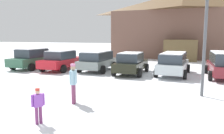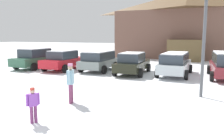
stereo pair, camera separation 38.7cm
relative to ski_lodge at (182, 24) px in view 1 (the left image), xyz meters
The scene contains 10 objects.
ski_lodge is the anchor object (origin of this frame).
parked_green_coupe 19.89m from the ski_lodge, 126.82° to the right, with size 2.42×4.71×1.74m.
parked_red_sedan 18.35m from the ski_lodge, 119.66° to the right, with size 2.20×4.46×1.63m.
parked_grey_wagon 16.63m from the ski_lodge, 111.37° to the right, with size 2.24×4.06×1.60m.
parked_black_sedan 16.26m from the ski_lodge, 100.88° to the right, with size 2.09×4.20×1.60m.
parked_silver_wagon 15.41m from the ski_lodge, 90.01° to the right, with size 2.32×4.78×1.63m.
parked_maroon_van 15.71m from the ski_lodge, 77.65° to the right, with size 2.18×4.70×1.75m.
skier_adult_in_blue_parka 23.91m from the ski_lodge, 98.29° to the right, with size 0.36×0.59×1.67m.
skier_child_in_purple_jacket 26.20m from the ski_lodge, 97.50° to the right, with size 0.29×0.37×1.16m.
lamp_post 20.56m from the ski_lodge, 85.28° to the right, with size 0.44×0.24×4.90m.
Camera 1 is at (5.45, -3.45, 2.78)m, focal length 35.00 mm.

